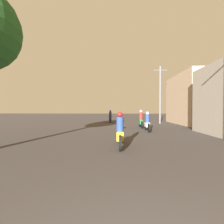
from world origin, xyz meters
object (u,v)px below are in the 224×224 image
at_px(motorcycle_white, 147,123).
at_px(utility_pole_far, 160,94).
at_px(motorcycle_green, 141,121).
at_px(motorcycle_yellow, 120,133).
at_px(motorcycle_blue, 110,118).
at_px(building_right_far, 196,99).

relative_size(motorcycle_white, utility_pole_far, 0.28).
bearing_deg(motorcycle_white, utility_pole_far, 64.04).
bearing_deg(utility_pole_far, motorcycle_white, -113.58).
bearing_deg(utility_pole_far, motorcycle_green, -125.83).
xyz_separation_m(motorcycle_white, utility_pole_far, (2.76, 6.31, 2.97)).
relative_size(motorcycle_yellow, motorcycle_blue, 1.00).
height_order(motorcycle_yellow, motorcycle_green, motorcycle_green).
height_order(motorcycle_white, motorcycle_blue, motorcycle_blue).
height_order(motorcycle_yellow, motorcycle_blue, motorcycle_yellow).
height_order(motorcycle_blue, building_right_far, building_right_far).
height_order(motorcycle_blue, utility_pole_far, utility_pole_far).
bearing_deg(motorcycle_green, motorcycle_yellow, -108.76).
distance_m(motorcycle_yellow, motorcycle_green, 7.57).
bearing_deg(motorcycle_blue, motorcycle_green, -60.77).
height_order(motorcycle_white, building_right_far, building_right_far).
bearing_deg(motorcycle_white, motorcycle_green, 91.09).
height_order(motorcycle_green, utility_pole_far, utility_pole_far).
xyz_separation_m(motorcycle_blue, utility_pole_far, (6.00, -1.42, 2.94)).
relative_size(building_right_far, utility_pole_far, 1.06).
xyz_separation_m(motorcycle_green, utility_pole_far, (2.89, 4.01, 2.93)).
distance_m(motorcycle_green, motorcycle_blue, 6.26).
bearing_deg(motorcycle_yellow, utility_pole_far, 75.74).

